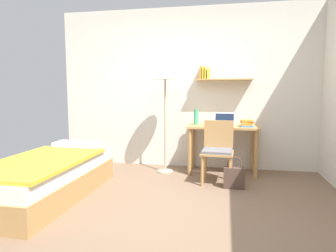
% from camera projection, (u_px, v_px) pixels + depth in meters
% --- Properties ---
extents(ground_plane, '(5.28, 5.28, 0.00)m').
position_uv_depth(ground_plane, '(166.00, 214.00, 3.04)').
color(ground_plane, brown).
extents(wall_back, '(4.40, 0.27, 2.60)m').
position_uv_depth(wall_back, '(191.00, 88.00, 4.86)').
color(wall_back, silver).
rests_on(wall_back, ground_plane).
extents(bed, '(0.91, 1.93, 0.54)m').
position_uv_depth(bed, '(47.00, 177.00, 3.51)').
color(bed, '#B2844C').
rests_on(bed, ground_plane).
extents(desk, '(1.05, 0.55, 0.73)m').
position_uv_depth(desk, '(223.00, 135.00, 4.53)').
color(desk, '#B2844C').
rests_on(desk, ground_plane).
extents(desk_chair, '(0.45, 0.44, 0.85)m').
position_uv_depth(desk_chair, '(218.00, 149.00, 4.07)').
color(desk_chair, '#B2844C').
rests_on(desk_chair, ground_plane).
extents(standing_lamp, '(0.38, 0.38, 1.65)m').
position_uv_depth(standing_lamp, '(165.00, 78.00, 4.46)').
color(standing_lamp, '#B2A893').
rests_on(standing_lamp, ground_plane).
extents(laptop, '(0.32, 0.21, 0.20)m').
position_uv_depth(laptop, '(225.00, 122.00, 4.52)').
color(laptop, '#B7BABF').
rests_on(laptop, desk).
extents(water_bottle, '(0.07, 0.07, 0.24)m').
position_uv_depth(water_bottle, '(196.00, 117.00, 4.65)').
color(water_bottle, '#42A87F').
rests_on(water_bottle, desk).
extents(book_stack, '(0.20, 0.25, 0.10)m').
position_uv_depth(book_stack, '(247.00, 123.00, 4.39)').
color(book_stack, '#3384C6').
rests_on(book_stack, desk).
extents(handbag, '(0.27, 0.12, 0.42)m').
position_uv_depth(handbag, '(234.00, 177.00, 3.84)').
color(handbag, '#4C382D').
rests_on(handbag, ground_plane).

